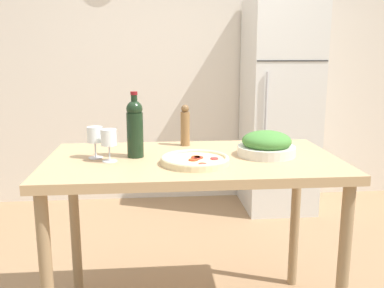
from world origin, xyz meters
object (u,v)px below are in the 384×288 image
at_px(salad_bowl, 267,145).
at_px(homemade_pizza, 195,160).
at_px(wine_glass_far, 95,136).
at_px(pepper_mill, 185,126).
at_px(wine_bottle, 135,127).
at_px(wine_glass_near, 109,139).
at_px(refrigerator, 279,107).

xyz_separation_m(salad_bowl, homemade_pizza, (-0.37, -0.13, -0.04)).
xyz_separation_m(wine_glass_far, pepper_mill, (0.46, 0.25, 0.00)).
relative_size(wine_glass_far, homemade_pizza, 0.48).
bearing_deg(homemade_pizza, wine_bottle, 150.74).
xyz_separation_m(wine_glass_near, homemade_pizza, (0.40, -0.08, -0.09)).
xyz_separation_m(pepper_mill, salad_bowl, (0.39, -0.27, -0.06)).
distance_m(wine_glass_near, wine_glass_far, 0.11).
bearing_deg(wine_glass_far, homemade_pizza, -17.70).
distance_m(wine_glass_near, homemade_pizza, 0.42).
height_order(pepper_mill, salad_bowl, pepper_mill).
distance_m(wine_bottle, pepper_mill, 0.36).
xyz_separation_m(refrigerator, pepper_mill, (-0.96, -1.42, 0.08)).
xyz_separation_m(pepper_mill, homemade_pizza, (0.02, -0.40, -0.09)).
bearing_deg(pepper_mill, wine_bottle, -137.27).
height_order(wine_bottle, pepper_mill, wine_bottle).
bearing_deg(salad_bowl, homemade_pizza, -160.84).
height_order(wine_bottle, homemade_pizza, wine_bottle).
distance_m(refrigerator, pepper_mill, 1.72).
height_order(wine_glass_near, homemade_pizza, wine_glass_near).
relative_size(refrigerator, wine_glass_far, 12.06).
xyz_separation_m(wine_glass_far, homemade_pizza, (0.48, -0.15, -0.09)).
bearing_deg(refrigerator, homemade_pizza, -117.29).
relative_size(wine_glass_far, pepper_mill, 0.68).
distance_m(refrigerator, salad_bowl, 1.79).
distance_m(wine_glass_near, salad_bowl, 0.78).
distance_m(wine_bottle, wine_glass_near, 0.15).
relative_size(wine_bottle, salad_bowl, 1.12).
bearing_deg(homemade_pizza, wine_glass_near, 169.34).
height_order(refrigerator, wine_glass_near, refrigerator).
height_order(refrigerator, salad_bowl, refrigerator).
relative_size(salad_bowl, homemade_pizza, 0.90).
bearing_deg(wine_bottle, homemade_pizza, -29.26).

